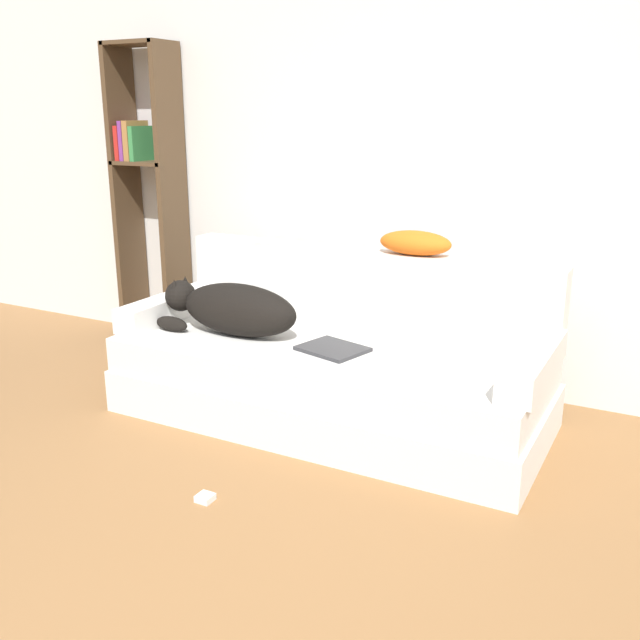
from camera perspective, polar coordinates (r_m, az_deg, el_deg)
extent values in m
cube|color=silver|center=(3.97, 8.97, 14.07)|extent=(7.99, 0.06, 2.70)
cube|color=silver|center=(3.61, 0.75, -6.26)|extent=(2.12, 0.92, 0.22)
cube|color=silver|center=(3.53, 0.69, -3.36)|extent=(2.08, 0.88, 0.18)
cube|color=silver|center=(3.79, 3.47, 2.60)|extent=(2.08, 0.15, 0.40)
cube|color=silver|center=(4.01, -11.89, 1.02)|extent=(0.15, 0.73, 0.13)
cube|color=silver|center=(3.17, 16.70, -3.42)|extent=(0.15, 0.73, 0.13)
ellipsoid|color=black|center=(3.63, -6.47, 0.82)|extent=(0.66, 0.25, 0.27)
sphere|color=black|center=(3.85, -11.09, 1.92)|extent=(0.16, 0.16, 0.16)
cone|color=black|center=(3.80, -11.57, 2.67)|extent=(0.06, 0.06, 0.07)
cone|color=black|center=(3.86, -10.72, 2.96)|extent=(0.06, 0.06, 0.07)
ellipsoid|color=black|center=(3.78, -11.78, -0.31)|extent=(0.20, 0.06, 0.08)
cube|color=#2D2D30|center=(3.41, 1.02, -2.32)|extent=(0.35, 0.31, 0.02)
ellipsoid|color=orange|center=(3.63, 7.63, 6.13)|extent=(0.38, 0.18, 0.12)
cube|color=#4C3823|center=(4.92, -15.21, 9.46)|extent=(0.04, 0.26, 1.91)
cube|color=#4C3823|center=(4.66, -11.68, 9.34)|extent=(0.04, 0.26, 1.91)
cube|color=#4C3823|center=(4.77, -14.29, 20.67)|extent=(0.40, 0.26, 0.02)
cube|color=#4C3823|center=(4.77, -13.68, 12.13)|extent=(0.40, 0.26, 0.02)
cube|color=red|center=(4.85, -15.21, 13.51)|extent=(0.03, 0.20, 0.21)
cube|color=#753384|center=(4.82, -14.89, 13.69)|extent=(0.03, 0.20, 0.24)
cube|color=olive|center=(4.79, -14.51, 13.72)|extent=(0.04, 0.20, 0.25)
cube|color=#337F42|center=(4.76, -14.10, 13.54)|extent=(0.03, 0.20, 0.21)
cube|color=silver|center=(2.96, -9.18, -13.87)|extent=(0.06, 0.06, 0.03)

